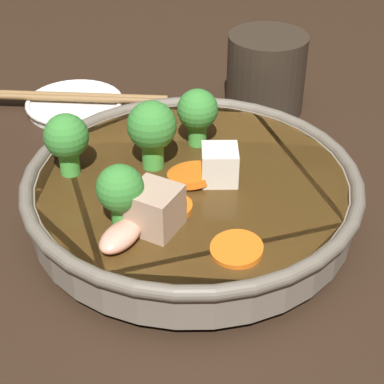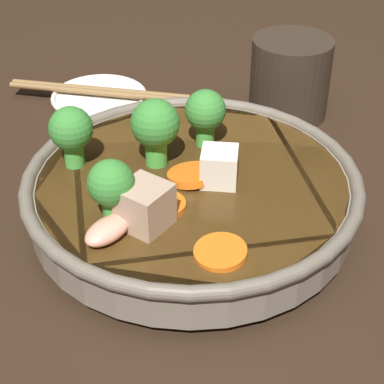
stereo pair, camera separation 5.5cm
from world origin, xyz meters
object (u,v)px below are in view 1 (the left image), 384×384
(stirfry_bowl, at_px, (189,189))
(chopsticks_pair, at_px, (74,97))
(side_saucer, at_px, (75,104))
(dark_mug, at_px, (266,72))

(stirfry_bowl, distance_m, chopsticks_pair, 0.25)
(side_saucer, xyz_separation_m, chopsticks_pair, (-0.00, 0.00, 0.01))
(dark_mug, height_order, chopsticks_pair, dark_mug)
(chopsticks_pair, bearing_deg, dark_mug, -83.66)
(chopsticks_pair, bearing_deg, side_saucer, 0.00)
(dark_mug, xyz_separation_m, chopsticks_pair, (-0.02, 0.22, -0.03))
(stirfry_bowl, height_order, side_saucer, stirfry_bowl)
(dark_mug, distance_m, chopsticks_pair, 0.22)
(side_saucer, relative_size, chopsticks_pair, 0.52)
(stirfry_bowl, bearing_deg, dark_mug, -16.81)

